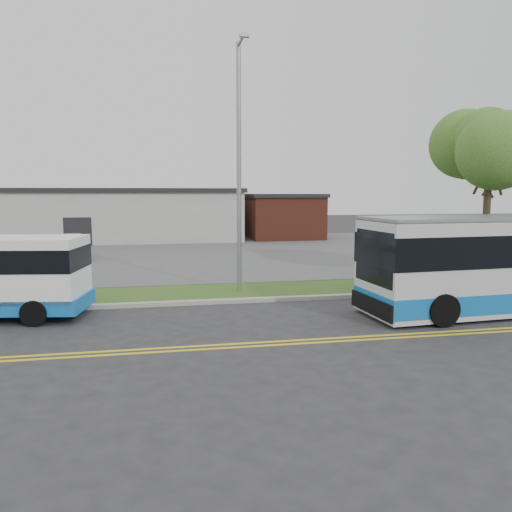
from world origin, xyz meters
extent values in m
plane|color=#28282B|center=(0.00, 0.00, 0.00)|extent=(140.00, 140.00, 0.00)
cube|color=yellow|center=(0.00, -3.85, 0.01)|extent=(70.00, 0.12, 0.01)
cube|color=yellow|center=(0.00, -4.15, 0.01)|extent=(70.00, 0.12, 0.01)
cube|color=#9E9B93|center=(0.00, 1.10, 0.07)|extent=(80.00, 0.30, 0.15)
cube|color=#304F1A|center=(0.00, 2.90, 0.05)|extent=(80.00, 3.30, 0.10)
cube|color=#4C4C4F|center=(0.00, 17.00, 0.05)|extent=(80.00, 25.00, 0.10)
cube|color=#9E9E99|center=(-6.00, 27.00, 2.00)|extent=(25.00, 10.00, 4.00)
cube|color=black|center=(-6.00, 27.00, 4.17)|extent=(25.40, 10.40, 0.35)
cube|color=black|center=(-6.00, 22.05, 1.10)|extent=(2.00, 0.15, 2.20)
cube|color=brown|center=(10.50, 26.00, 1.80)|extent=(6.00, 7.00, 3.60)
cube|color=black|center=(10.50, 26.00, 3.75)|extent=(6.30, 7.30, 0.30)
cylinder|color=#32281B|center=(14.00, 3.00, 2.48)|extent=(0.32, 0.32, 4.76)
ellipsoid|color=#2B6122|center=(14.00, 3.00, 6.22)|extent=(5.20, 5.20, 4.42)
cylinder|color=gray|center=(3.00, 2.80, 4.85)|extent=(0.18, 0.18, 9.50)
cylinder|color=gray|center=(3.00, 2.10, 9.50)|extent=(0.12, 1.40, 0.12)
cube|color=gray|center=(3.00, 1.45, 9.45)|extent=(0.35, 0.18, 0.12)
cube|color=white|center=(-4.61, 0.25, 1.61)|extent=(4.45, 2.80, 1.99)
cube|color=black|center=(-4.61, 0.25, 1.94)|extent=(4.48, 2.84, 0.71)
cylinder|color=black|center=(-3.84, -0.91, 0.40)|extent=(0.83, 0.39, 0.79)
cylinder|color=black|center=(-3.52, 1.11, 0.40)|extent=(0.83, 0.39, 0.79)
cube|color=black|center=(6.49, -2.16, 1.99)|extent=(0.26, 2.41, 1.67)
cube|color=black|center=(6.41, -2.17, 0.47)|extent=(0.29, 2.62, 0.52)
cylinder|color=black|center=(8.18, -3.29, 0.50)|extent=(1.02, 0.40, 1.00)
cylinder|color=black|center=(8.03, -0.83, 0.50)|extent=(1.02, 0.40, 1.00)
imported|color=#A6A9AE|center=(-5.38, 14.66, 0.82)|extent=(3.07, 4.61, 1.44)
camera|label=1|loc=(-0.09, -16.54, 3.98)|focal=35.00mm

